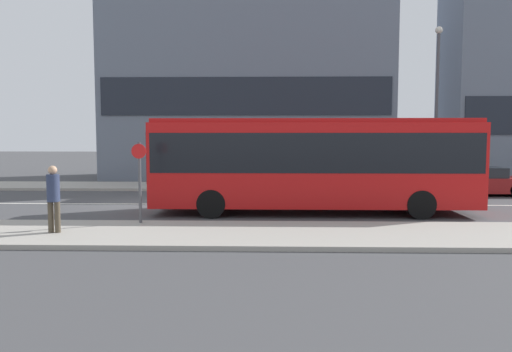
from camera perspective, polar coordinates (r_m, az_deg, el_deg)
ground_plane at (r=20.56m, az=-13.42°, el=-3.13°), size 120.00×120.00×0.00m
sidewalk_near at (r=14.69m, az=-19.79°, el=-6.18°), size 44.00×3.50×0.13m
sidewalk_far at (r=26.59m, az=-9.93°, el=-1.15°), size 44.00×3.50×0.13m
lane_centerline at (r=20.56m, az=-13.42°, el=-3.12°), size 41.80×0.16×0.01m
apartment_block_left_tower at (r=32.98m, az=-0.97°, el=15.78°), size 17.60×6.44×18.16m
city_bus at (r=17.65m, az=6.48°, el=1.90°), size 11.21×2.64×3.32m
parked_car_0 at (r=25.00m, az=23.81°, el=-0.60°), size 4.64×1.74×1.29m
pedestrian_near_stop at (r=14.53m, az=-22.15°, el=-1.95°), size 0.35×0.34×1.82m
bus_stop_sign at (r=15.29m, az=-13.16°, el=0.05°), size 0.44×0.12×2.43m
street_lamp at (r=26.48m, az=20.00°, el=9.02°), size 0.36×0.36×7.91m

